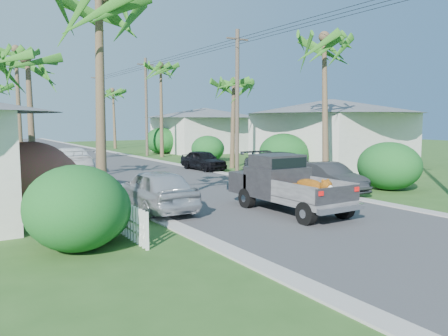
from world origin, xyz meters
TOP-DOWN VIEW (x-y plane):
  - ground at (0.00, 0.00)m, footprint 120.00×120.00m
  - road at (0.00, 25.00)m, footprint 8.00×100.00m
  - curb_left at (-4.30, 25.00)m, footprint 0.60×100.00m
  - curb_right at (4.30, 25.00)m, footprint 0.60×100.00m
  - pickup_truck at (0.15, 2.01)m, footprint 1.98×5.12m
  - parked_car_rn at (4.53, 3.97)m, footprint 1.91×4.28m
  - parked_car_rm at (4.59, 7.00)m, footprint 2.33×5.64m
  - parked_car_rf at (4.22, 15.00)m, footprint 1.84×3.95m
  - parked_car_ln at (-3.83, 4.47)m, footprint 1.90×4.58m
  - parked_car_lf at (-3.60, 18.50)m, footprint 2.39×5.53m
  - palm_l_b at (-6.80, 12.00)m, footprint 4.40×4.40m
  - palm_l_c at (-6.00, 22.00)m, footprint 4.40×4.40m
  - palm_r_a at (6.30, 6.00)m, footprint 4.40×4.40m
  - palm_r_b at (6.60, 15.00)m, footprint 4.40×4.40m
  - palm_r_c at (6.20, 26.00)m, footprint 4.40×4.40m
  - palm_r_d at (6.50, 40.00)m, footprint 4.40×4.40m
  - shrub_l_a at (-7.50, 1.00)m, footprint 2.60×2.86m
  - shrub_l_b at (-7.80, 6.00)m, footprint 3.00×3.30m
  - shrub_l_c at (-7.40, 10.00)m, footprint 2.40×2.64m
  - shrub_r_a at (7.60, 3.00)m, footprint 2.80×3.08m
  - shrub_r_b at (7.80, 11.00)m, footprint 3.00×3.30m
  - shrub_r_c at (7.50, 20.00)m, footprint 2.60×2.86m
  - shrub_r_d at (8.00, 30.00)m, footprint 3.20×3.52m
  - picket_fence at (-6.00, 5.50)m, footprint 0.10×11.00m
  - house_right_near at (13.00, 12.00)m, footprint 8.00×9.00m
  - house_right_far at (13.00, 30.00)m, footprint 9.00×8.00m
  - utility_pole_b at (5.60, 13.00)m, footprint 1.60×0.26m
  - utility_pole_c at (5.60, 28.00)m, footprint 1.60×0.26m
  - utility_pole_d at (5.60, 43.00)m, footprint 1.60×0.26m

SIDE VIEW (x-z plane):
  - ground at x=0.00m, z-range 0.00..0.00m
  - road at x=0.00m, z-range 0.00..0.02m
  - curb_left at x=-4.30m, z-range 0.00..0.06m
  - curb_right at x=4.30m, z-range 0.00..0.06m
  - picket_fence at x=-6.00m, z-range 0.00..1.00m
  - parked_car_rf at x=4.22m, z-range 0.00..1.31m
  - parked_car_rn at x=4.53m, z-range 0.00..1.36m
  - parked_car_ln at x=-3.83m, z-range 0.00..1.55m
  - parked_car_lf at x=-3.60m, z-range 0.00..1.58m
  - parked_car_rm at x=4.59m, z-range 0.00..1.63m
  - shrub_l_c at x=-7.40m, z-range 0.00..2.00m
  - pickup_truck at x=0.15m, z-range -0.02..2.04m
  - shrub_r_c at x=7.50m, z-range 0.00..2.10m
  - shrub_l_a at x=-7.50m, z-range 0.00..2.20m
  - shrub_r_a at x=7.60m, z-range 0.00..2.30m
  - shrub_r_b at x=7.80m, z-range 0.00..2.50m
  - shrub_l_b at x=-7.80m, z-range 0.00..2.60m
  - shrub_r_d at x=8.00m, z-range 0.00..2.60m
  - house_right_far at x=13.00m, z-range -0.18..4.42m
  - house_right_near at x=13.00m, z-range -0.18..4.62m
  - utility_pole_b at x=5.60m, z-range 0.10..9.10m
  - utility_pole_c at x=5.60m, z-range 0.10..9.10m
  - utility_pole_d at x=5.60m, z-range 0.10..9.10m
  - palm_r_b at x=6.60m, z-range 2.35..9.55m
  - palm_l_b at x=-6.80m, z-range 2.44..9.85m
  - palm_r_d at x=6.50m, z-range 2.73..10.74m
  - palm_r_a at x=6.30m, z-range 3.07..11.78m
  - palm_l_c at x=-6.00m, z-range 3.31..12.51m
  - palm_r_c at x=6.20m, z-range 3.41..12.81m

